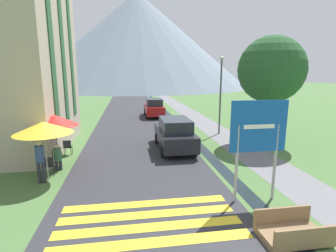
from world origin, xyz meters
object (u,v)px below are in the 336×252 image
Objects in this scene: hotel_building at (6,27)px; footbridge at (293,232)px; parked_car_far at (154,108)px; person_standing_terrace at (40,159)px; cafe_chair_middle at (49,156)px; parked_car_near at (175,134)px; person_seated_near at (52,145)px; cafe_umbrella_front_yellow at (43,128)px; cafe_chair_near_right at (50,164)px; streetlamp at (221,89)px; cafe_umbrella_middle_red at (55,120)px; road_sign at (258,135)px; person_seated_far at (58,156)px; cafe_chair_far_right at (68,146)px; tree_by_path at (271,70)px.

footbridge is at bearing -44.52° from hotel_building.
parked_car_far reaches higher than person_standing_terrace.
footbridge is at bearing -53.60° from cafe_chair_middle.
parked_car_near and parked_car_far have the same top height.
person_seated_near is at bearing -42.77° from hotel_building.
cafe_umbrella_front_yellow is at bearing -79.14° from person_seated_near.
streetlamp is at bearing 58.88° from cafe_chair_near_right.
footbridge is 10.57m from cafe_umbrella_middle_red.
person_seated_far is at bearing 151.54° from road_sign.
cafe_umbrella_middle_red is 1.38× the size of person_standing_terrace.
footbridge is 9.20m from person_standing_terrace.
hotel_building is 14.97× the size of cafe_chair_near_right.
cafe_chair_near_right is 0.69m from person_seated_far.
person_standing_terrace is (-0.17, -0.25, -1.20)m from cafe_umbrella_front_yellow.
cafe_umbrella_front_yellow is at bearing -148.89° from parked_car_near.
parked_car_near reaches higher than person_standing_terrace.
cafe_chair_far_right is 0.16× the size of streetlamp.
cafe_umbrella_front_yellow is 1.40× the size of person_standing_terrace.
cafe_chair_near_right is 2.60m from person_seated_near.
road_sign is 8.63m from person_seated_far.
hotel_building is at bearing 117.37° from person_standing_terrace.
road_sign is 2.06× the size of footbridge.
cafe_umbrella_middle_red reaches higher than footbridge.
footbridge is at bearing -85.44° from parked_car_far.
cafe_chair_near_right is 0.16× the size of streetlamp.
cafe_umbrella_middle_red is 2.44m from person_standing_terrace.
person_standing_terrace is (0.22, -1.94, 0.51)m from cafe_chair_middle.
person_seated_near is (-0.53, 1.10, -1.50)m from cafe_umbrella_middle_red.
cafe_chair_far_right is (3.12, -1.95, -6.29)m from hotel_building.
footbridge is 11.55m from person_seated_near.
road_sign is at bearing -35.98° from person_seated_near.
cafe_chair_far_right is (-7.50, 6.25, -1.81)m from road_sign.
road_sign is 9.41m from cafe_chair_middle.
cafe_chair_far_right and cafe_chair_middle have the same top height.
cafe_chair_far_right is 1.00× the size of cafe_chair_middle.
footbridge is 8.94m from parked_car_near.
streetlamp is (10.03, 7.22, 2.20)m from person_standing_terrace.
cafe_umbrella_middle_red is 12.49m from tree_by_path.
hotel_building is at bearing 175.95° from tree_by_path.
person_seated_far is (0.53, -0.59, 0.18)m from cafe_chair_middle.
cafe_umbrella_front_yellow is at bearing -60.36° from cafe_chair_near_right.
cafe_chair_near_right is at bearing -58.12° from hotel_building.
person_standing_terrace is at bearing -97.83° from cafe_chair_far_right.
streetlamp reaches higher than parked_car_near.
person_seated_near is 0.19× the size of tree_by_path.
streetlamp is (9.76, 3.66, 2.71)m from cafe_chair_far_right.
person_standing_terrace reaches higher than cafe_chair_middle.
parked_car_far is 2.37× the size of person_standing_terrace.
person_seated_near is at bearing -159.18° from streetlamp.
person_standing_terrace is 0.27× the size of tree_by_path.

